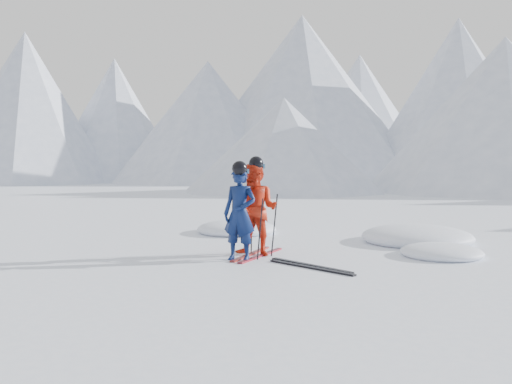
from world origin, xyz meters
The scene contains 12 objects.
ground centered at (0.00, 0.00, 0.00)m, with size 160.00×160.00×0.00m, color white.
skier_blue centered at (-1.46, -0.74, 0.80)m, with size 0.58×0.38×1.59m, color #0B1946.
skier_red centered at (-1.54, -0.20, 0.84)m, with size 0.82×0.64×1.68m, color red.
pole_blue_left centered at (-1.76, -0.59, 0.53)m, with size 0.02×0.02×1.06m, color black.
pole_blue_right centered at (-1.21, -0.49, 0.53)m, with size 0.02×0.02×1.06m, color black.
pole_red_left centered at (-1.84, 0.05, 0.56)m, with size 0.02×0.02×1.12m, color black.
pole_red_right centered at (-1.24, -0.05, 0.56)m, with size 0.02×0.02×1.12m, color black.
ski_worn_left centered at (-1.66, -0.20, 0.01)m, with size 0.09×1.70×0.03m, color black.
ski_worn_right centered at (-1.42, -0.20, 0.01)m, with size 0.09×1.70×0.03m, color black.
ski_loose_a centered at (-0.21, -0.46, 0.01)m, with size 0.09×1.70×0.03m, color black.
ski_loose_b centered at (-0.11, -0.61, 0.01)m, with size 0.09×1.70×0.03m, color black.
snow_lumps centered at (-1.00, 2.63, 0.00)m, with size 6.68×3.26×0.51m.
Camera 1 is at (4.51, -7.76, 1.65)m, focal length 38.00 mm.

